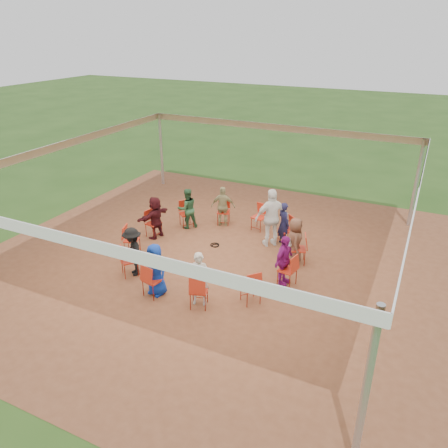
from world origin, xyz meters
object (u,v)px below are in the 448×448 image
at_px(chair_2, 259,217).
at_px(laptop, 289,242).
at_px(chair_11, 287,270).
at_px(chair_3, 224,212).
at_px(person_seated_1, 284,224).
at_px(chair_1, 286,230).
at_px(chair_5, 153,223).
at_px(person_seated_3, 187,208).
at_px(person_seated_6, 156,270).
at_px(standing_person, 272,218).
at_px(chair_10, 251,286).
at_px(person_seated_0, 295,241).
at_px(chair_7, 129,261).
at_px(person_seated_2, 223,206).
at_px(person_seated_7, 199,279).
at_px(chair_4, 186,214).
at_px(chair_6, 132,240).
at_px(chair_8, 153,280).
at_px(chair_0, 299,249).
at_px(person_seated_8, 284,260).
at_px(person_seated_4, 156,217).
at_px(cable_coil, 215,245).
at_px(chair_9, 199,291).
at_px(person_seated_5, 133,252).

relative_size(chair_2, laptop, 2.41).
bearing_deg(chair_11, chair_3, 60.00).
xyz_separation_m(chair_3, person_seated_1, (2.34, -0.57, 0.25)).
distance_m(chair_1, chair_5, 4.27).
bearing_deg(person_seated_3, person_seated_6, 60.00).
height_order(chair_11, standing_person, standing_person).
bearing_deg(chair_10, person_seated_0, 32.48).
distance_m(chair_2, chair_11, 3.48).
xyz_separation_m(chair_7, person_seated_3, (-0.14, 3.40, 0.25)).
height_order(person_seated_2, person_seated_7, same).
distance_m(chair_4, chair_6, 2.46).
bearing_deg(standing_person, person_seated_3, -40.64).
bearing_deg(chair_8, chair_4, 120.00).
height_order(chair_5, chair_6, same).
xyz_separation_m(chair_0, person_seated_8, (-0.03, -1.25, 0.25)).
height_order(chair_7, chair_11, same).
bearing_deg(person_seated_8, chair_10, 170.32).
bearing_deg(person_seated_8, chair_8, 136.43).
bearing_deg(laptop, person_seated_2, 42.93).
distance_m(chair_4, chair_10, 4.93).
xyz_separation_m(chair_10, person_seated_0, (0.36, 2.38, 0.25)).
bearing_deg(person_seated_0, person_seated_2, 45.00).
xyz_separation_m(chair_0, laptop, (-0.27, -0.09, 0.20)).
height_order(chair_1, person_seated_2, person_seated_2).
bearing_deg(person_seated_3, chair_2, 152.48).
distance_m(person_seated_8, laptop, 1.18).
height_order(person_seated_4, cable_coil, person_seated_4).
xyz_separation_m(chair_1, person_seated_3, (-3.38, -0.31, 0.25)).
bearing_deg(person_seated_1, chair_0, 170.32).
distance_m(chair_0, person_seated_7, 3.41).
relative_size(person_seated_0, person_seated_8, 1.00).
height_order(person_seated_6, cable_coil, person_seated_6).
height_order(chair_5, person_seated_4, person_seated_4).
relative_size(chair_1, chair_9, 1.00).
bearing_deg(person_seated_5, person_seated_6, 15.00).
xyz_separation_m(person_seated_4, person_seated_5, (0.76, -2.22, 0.00)).
bearing_deg(chair_7, laptop, 75.94).
bearing_deg(person_seated_6, person_seated_3, 120.00).
xyz_separation_m(chair_6, person_seated_4, (0.03, 1.25, 0.25)).
height_order(person_seated_4, person_seated_7, same).
bearing_deg(person_seated_7, person_seated_8, 30.00).
height_order(chair_1, person_seated_7, person_seated_7).
distance_m(person_seated_0, person_seated_5, 4.53).
distance_m(chair_1, chair_6, 4.76).
distance_m(chair_1, cable_coil, 2.28).
bearing_deg(person_seated_4, chair_6, 9.68).
height_order(person_seated_3, cable_coil, person_seated_3).
bearing_deg(person_seated_6, chair_3, 105.38).
xyz_separation_m(person_seated_0, person_seated_7, (-1.46, -2.97, 0.00)).
height_order(person_seated_3, person_seated_5, same).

